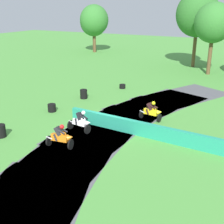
# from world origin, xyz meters

# --- Properties ---
(ground_plane) EXTENTS (120.00, 120.00, 0.00)m
(ground_plane) POSITION_xyz_m (0.00, 0.00, 0.00)
(ground_plane) COLOR #4C933D
(track_asphalt) EXTENTS (9.04, 28.70, 0.01)m
(track_asphalt) POSITION_xyz_m (0.92, -0.06, 0.00)
(track_asphalt) COLOR #515156
(track_asphalt) RESTS_ON ground
(safety_barrier) EXTENTS (16.57, 1.32, 0.90)m
(safety_barrier) POSITION_xyz_m (5.55, -0.34, 0.45)
(safety_barrier) COLOR #239375
(safety_barrier) RESTS_ON ground
(motorcycle_lead_yellow) EXTENTS (1.71, 0.81, 1.42)m
(motorcycle_lead_yellow) POSITION_xyz_m (2.19, 2.64, 0.66)
(motorcycle_lead_yellow) COLOR black
(motorcycle_lead_yellow) RESTS_ON ground
(motorcycle_chase_white) EXTENTS (1.70, 0.94, 1.42)m
(motorcycle_chase_white) POSITION_xyz_m (-1.18, -1.26, 0.63)
(motorcycle_chase_white) COLOR black
(motorcycle_chase_white) RESTS_ON ground
(motorcycle_trailing_orange) EXTENTS (1.67, 0.87, 1.42)m
(motorcycle_trailing_orange) POSITION_xyz_m (-0.88, -3.77, 0.66)
(motorcycle_trailing_orange) COLOR black
(motorcycle_trailing_orange) RESTS_ON ground
(tire_stack_near) EXTENTS (0.59, 0.59, 0.40)m
(tire_stack_near) POSITION_xyz_m (-3.31, 9.27, 0.20)
(tire_stack_near) COLOR black
(tire_stack_near) RESTS_ON ground
(tire_stack_mid_a) EXTENTS (0.61, 0.61, 0.80)m
(tire_stack_mid_a) POSITION_xyz_m (-4.85, 4.72, 0.40)
(tire_stack_mid_a) COLOR black
(tire_stack_mid_a) RESTS_ON ground
(tire_stack_mid_b) EXTENTS (0.61, 0.61, 0.60)m
(tire_stack_mid_b) POSITION_xyz_m (-5.17, 0.76, 0.30)
(tire_stack_mid_b) COLOR black
(tire_stack_mid_b) RESTS_ON ground
(tire_stack_far) EXTENTS (0.61, 0.61, 0.80)m
(tire_stack_far) POSITION_xyz_m (-5.02, -4.37, 0.40)
(tire_stack_far) COLOR black
(tire_stack_far) RESTS_ON ground
(tree_far_left) EXTENTS (4.74, 4.74, 7.81)m
(tree_far_left) POSITION_xyz_m (-17.76, 28.13, 5.30)
(tree_far_left) COLOR brown
(tree_far_left) RESTS_ON ground
(tree_far_right) EXTENTS (4.55, 4.55, 7.42)m
(tree_far_right) POSITION_xyz_m (-17.97, 28.26, 5.01)
(tree_far_right) COLOR brown
(tree_far_right) RESTS_ON ground
(tree_mid_rise) EXTENTS (5.35, 5.35, 9.41)m
(tree_mid_rise) POSITION_xyz_m (0.23, 23.27, 6.57)
(tree_mid_rise) COLOR brown
(tree_mid_rise) RESTS_ON ground
(tree_behind_barrier) EXTENTS (4.24, 4.24, 8.05)m
(tree_behind_barrier) POSITION_xyz_m (2.87, 19.58, 5.78)
(tree_behind_barrier) COLOR brown
(tree_behind_barrier) RESTS_ON ground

